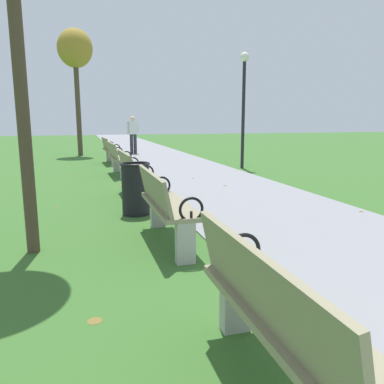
# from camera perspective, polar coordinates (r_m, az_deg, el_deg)

# --- Properties ---
(paved_walkway) EXTENTS (3.07, 44.00, 0.02)m
(paved_walkway) POSITION_cam_1_polar(r_m,az_deg,el_deg) (17.01, -5.91, 5.61)
(paved_walkway) COLOR gray
(paved_walkway) RESTS_ON ground
(park_bench_2) EXTENTS (0.48, 1.60, 0.90)m
(park_bench_2) POSITION_cam_1_polar(r_m,az_deg,el_deg) (2.17, 12.96, -17.91)
(park_bench_2) COLOR gray
(park_bench_2) RESTS_ON ground
(park_bench_3) EXTENTS (0.48, 1.60, 0.90)m
(park_bench_3) POSITION_cam_1_polar(r_m,az_deg,el_deg) (4.73, -4.00, -1.88)
(park_bench_3) COLOR gray
(park_bench_3) RESTS_ON ground
(park_bench_4) EXTENTS (0.51, 1.61, 0.90)m
(park_bench_4) POSITION_cam_1_polar(r_m,az_deg,el_deg) (7.57, -8.67, 2.79)
(park_bench_4) COLOR gray
(park_bench_4) RESTS_ON ground
(park_bench_5) EXTENTS (0.53, 1.62, 0.90)m
(park_bench_5) POSITION_cam_1_polar(r_m,az_deg,el_deg) (10.67, -10.91, 5.01)
(park_bench_5) COLOR gray
(park_bench_5) RESTS_ON ground
(park_bench_6) EXTENTS (0.54, 1.62, 0.90)m
(park_bench_6) POSITION_cam_1_polar(r_m,az_deg,el_deg) (13.56, -12.07, 6.15)
(park_bench_6) COLOR gray
(park_bench_6) RESTS_ON ground
(tree_3) EXTENTS (1.40, 1.40, 5.10)m
(tree_3) POSITION_cam_1_polar(r_m,az_deg,el_deg) (17.21, -16.93, 19.32)
(tree_3) COLOR #4C3D2D
(tree_3) RESTS_ON ground
(pedestrian_walking) EXTENTS (0.53, 0.23, 1.62)m
(pedestrian_walking) POSITION_cam_1_polar(r_m,az_deg,el_deg) (17.08, -8.72, 8.65)
(pedestrian_walking) COLOR #2D2D38
(pedestrian_walking) RESTS_ON paved_walkway
(trash_bin) EXTENTS (0.48, 0.48, 0.84)m
(trash_bin) POSITION_cam_1_polar(r_m,az_deg,el_deg) (6.23, -8.35, 0.52)
(trash_bin) COLOR black
(trash_bin) RESTS_ON ground
(lamp_post) EXTENTS (0.28, 0.28, 3.48)m
(lamp_post) POSITION_cam_1_polar(r_m,az_deg,el_deg) (12.13, 7.67, 14.40)
(lamp_post) COLOR black
(lamp_post) RESTS_ON ground
(scattered_leaves) EXTENTS (4.96, 18.34, 0.02)m
(scattered_leaves) POSITION_cam_1_polar(r_m,az_deg,el_deg) (7.10, -2.08, -1.47)
(scattered_leaves) COLOR #93511E
(scattered_leaves) RESTS_ON ground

